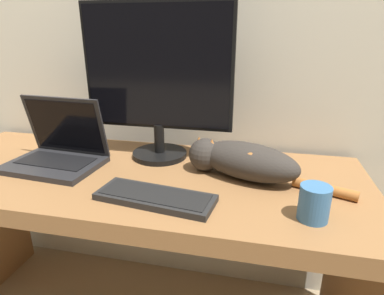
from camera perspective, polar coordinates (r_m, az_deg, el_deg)
desk at (r=1.23m, az=-10.17°, el=-10.16°), size 1.63×0.64×0.71m
monitor at (r=1.21m, az=-6.20°, el=11.98°), size 0.57×0.21×0.58m
laptop at (r=1.29m, az=-22.77°, el=-0.74°), size 0.35×0.26×0.25m
external_keyboard at (r=0.96m, az=-6.54°, el=-8.75°), size 0.37×0.17×0.02m
cat at (r=1.10m, az=8.85°, el=-2.13°), size 0.54×0.27×0.12m
coffee_mug at (r=0.91m, az=20.90°, el=-9.22°), size 0.08×0.08×0.10m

